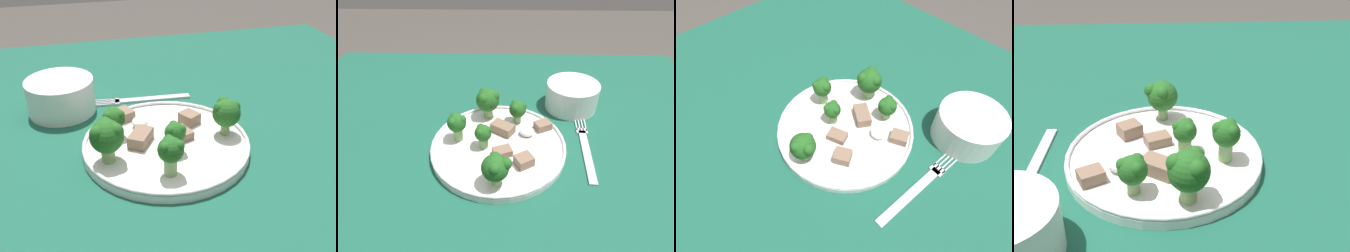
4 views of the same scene
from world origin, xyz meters
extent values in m
cube|color=#195642|center=(0.00, 0.00, 0.69)|extent=(1.11, 1.07, 0.03)
cylinder|color=brown|center=(-0.50, 0.48, 0.34)|extent=(0.06, 0.06, 0.68)
cylinder|color=brown|center=(0.50, 0.48, 0.34)|extent=(0.06, 0.06, 0.68)
cylinder|color=white|center=(0.00, 0.05, 0.72)|extent=(0.26, 0.26, 0.01)
torus|color=white|center=(0.00, 0.05, 0.72)|extent=(0.26, 0.26, 0.01)
cube|color=silver|center=(0.17, 0.04, 0.71)|extent=(0.02, 0.15, 0.00)
cube|color=silver|center=(0.18, 0.11, 0.71)|extent=(0.03, 0.02, 0.00)
cube|color=silver|center=(0.19, 0.14, 0.71)|extent=(0.01, 0.06, 0.00)
cube|color=silver|center=(0.18, 0.14, 0.71)|extent=(0.01, 0.06, 0.00)
cube|color=silver|center=(0.18, 0.14, 0.71)|extent=(0.01, 0.06, 0.00)
cube|color=silver|center=(0.17, 0.14, 0.71)|extent=(0.01, 0.06, 0.00)
cylinder|color=white|center=(0.17, 0.21, 0.74)|extent=(0.12, 0.12, 0.06)
cylinder|color=white|center=(0.17, 0.21, 0.74)|extent=(0.10, 0.10, 0.05)
cylinder|color=#7FA866|center=(-0.08, 0.07, 0.74)|extent=(0.02, 0.02, 0.03)
sphere|color=#215B1E|center=(-0.08, 0.07, 0.76)|extent=(0.04, 0.04, 0.04)
sphere|color=#215B1E|center=(-0.07, 0.07, 0.77)|extent=(0.02, 0.02, 0.02)
sphere|color=#215B1E|center=(-0.09, 0.08, 0.77)|extent=(0.02, 0.02, 0.02)
sphere|color=#215B1E|center=(-0.09, 0.06, 0.77)|extent=(0.02, 0.02, 0.02)
cylinder|color=#7FA866|center=(0.00, -0.05, 0.73)|extent=(0.01, 0.01, 0.02)
sphere|color=#215B1E|center=(0.00, -0.05, 0.76)|extent=(0.05, 0.05, 0.05)
sphere|color=#215B1E|center=(0.02, -0.05, 0.77)|extent=(0.02, 0.02, 0.02)
sphere|color=#215B1E|center=(0.00, -0.03, 0.77)|extent=(0.02, 0.02, 0.02)
sphere|color=#215B1E|center=(0.00, -0.06, 0.77)|extent=(0.02, 0.02, 0.02)
cylinder|color=#7FA866|center=(0.04, 0.13, 0.73)|extent=(0.02, 0.02, 0.02)
sphere|color=#215B1E|center=(0.04, 0.13, 0.75)|extent=(0.04, 0.04, 0.04)
sphere|color=#215B1E|center=(0.05, 0.13, 0.76)|extent=(0.02, 0.02, 0.02)
sphere|color=#215B1E|center=(0.03, 0.14, 0.76)|extent=(0.02, 0.02, 0.02)
sphere|color=#215B1E|center=(0.03, 0.12, 0.76)|extent=(0.02, 0.02, 0.02)
cylinder|color=#7FA866|center=(-0.03, 0.15, 0.73)|extent=(0.02, 0.02, 0.03)
sphere|color=#215B1E|center=(-0.03, 0.15, 0.76)|extent=(0.05, 0.05, 0.05)
sphere|color=#215B1E|center=(-0.01, 0.15, 0.78)|extent=(0.02, 0.02, 0.02)
sphere|color=#215B1E|center=(-0.04, 0.16, 0.78)|extent=(0.02, 0.02, 0.02)
sphere|color=#215B1E|center=(-0.04, 0.13, 0.78)|extent=(0.02, 0.02, 0.02)
cylinder|color=#7FA866|center=(-0.03, 0.05, 0.73)|extent=(0.02, 0.02, 0.02)
sphere|color=#215B1E|center=(-0.03, 0.05, 0.76)|extent=(0.03, 0.03, 0.03)
sphere|color=#215B1E|center=(-0.02, 0.05, 0.76)|extent=(0.01, 0.01, 0.01)
sphere|color=#215B1E|center=(-0.03, 0.05, 0.76)|extent=(0.01, 0.01, 0.01)
sphere|color=#215B1E|center=(-0.03, 0.04, 0.76)|extent=(0.01, 0.01, 0.01)
cube|color=#846651|center=(0.09, 0.11, 0.73)|extent=(0.04, 0.04, 0.02)
cube|color=#846651|center=(0.05, 0.00, 0.73)|extent=(0.04, 0.04, 0.02)
cube|color=#846651|center=(0.01, 0.09, 0.73)|extent=(0.05, 0.05, 0.02)
cube|color=#846651|center=(0.01, 0.02, 0.73)|extent=(0.04, 0.03, 0.01)
ellipsoid|color=white|center=(0.06, 0.08, 0.73)|extent=(0.03, 0.03, 0.02)
camera|label=1|loc=(-0.51, 0.18, 1.07)|focal=42.00mm
camera|label=2|loc=(0.02, -0.33, 1.07)|focal=28.00mm
camera|label=3|loc=(0.22, -0.16, 1.13)|focal=28.00mm
camera|label=4|loc=(0.00, 0.58, 1.08)|focal=50.00mm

